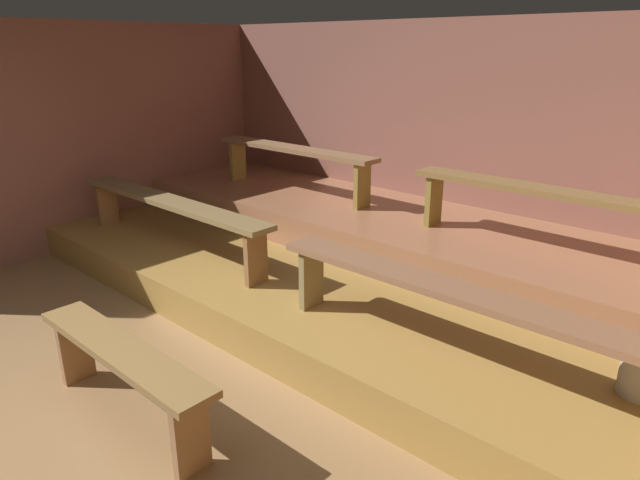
{
  "coord_description": "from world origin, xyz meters",
  "views": [
    {
      "loc": [
        2.79,
        -0.79,
        2.07
      ],
      "look_at": [
        -0.24,
        2.54,
        0.5
      ],
      "focal_mm": 31.32,
      "sensor_mm": 36.0,
      "label": 1
    }
  ],
  "objects_px": {
    "bench_lower_right": "(461,302)",
    "bench_middle_left": "(294,155)",
    "bench_lower_left": "(169,207)",
    "bench_middle_right": "(542,199)",
    "bench_floor_center": "(123,364)"
  },
  "relations": [
    {
      "from": "bench_lower_left",
      "to": "bench_middle_right",
      "type": "xyz_separation_m",
      "value": [
        2.76,
        1.44,
        0.29
      ]
    },
    {
      "from": "bench_lower_right",
      "to": "bench_floor_center",
      "type": "bearing_deg",
      "value": -134.23
    },
    {
      "from": "bench_lower_left",
      "to": "bench_lower_right",
      "type": "distance_m",
      "value": 2.91
    },
    {
      "from": "bench_lower_left",
      "to": "bench_middle_right",
      "type": "height_order",
      "value": "bench_middle_right"
    },
    {
      "from": "bench_floor_center",
      "to": "bench_lower_right",
      "type": "height_order",
      "value": "bench_lower_right"
    },
    {
      "from": "bench_floor_center",
      "to": "bench_lower_left",
      "type": "xyz_separation_m",
      "value": [
        -1.58,
        1.37,
        0.32
      ]
    },
    {
      "from": "bench_lower_left",
      "to": "bench_lower_right",
      "type": "relative_size",
      "value": 1.0
    },
    {
      "from": "bench_lower_right",
      "to": "bench_middle_left",
      "type": "height_order",
      "value": "bench_middle_left"
    },
    {
      "from": "bench_middle_right",
      "to": "bench_middle_left",
      "type": "bearing_deg",
      "value": 180.0
    },
    {
      "from": "bench_lower_right",
      "to": "bench_middle_right",
      "type": "bearing_deg",
      "value": 95.92
    },
    {
      "from": "bench_lower_left",
      "to": "bench_middle_left",
      "type": "bearing_deg",
      "value": 84.08
    },
    {
      "from": "bench_lower_left",
      "to": "bench_lower_right",
      "type": "bearing_deg",
      "value": 0.0
    },
    {
      "from": "bench_floor_center",
      "to": "bench_middle_left",
      "type": "relative_size",
      "value": 0.72
    },
    {
      "from": "bench_lower_left",
      "to": "bench_lower_right",
      "type": "xyz_separation_m",
      "value": [
        2.91,
        0.0,
        0.0
      ]
    },
    {
      "from": "bench_lower_left",
      "to": "bench_lower_right",
      "type": "height_order",
      "value": "same"
    }
  ]
}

